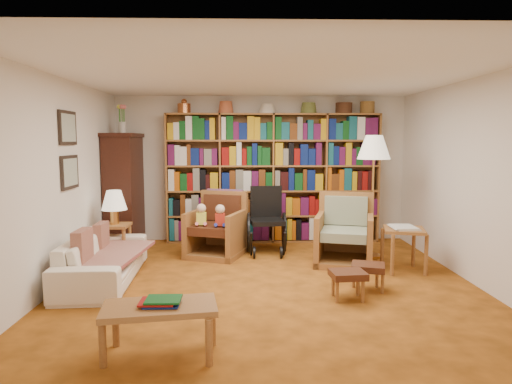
{
  "coord_description": "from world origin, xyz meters",
  "views": [
    {
      "loc": [
        -0.3,
        -5.45,
        1.74
      ],
      "look_at": [
        -0.14,
        0.6,
        1.06
      ],
      "focal_mm": 32.0,
      "sensor_mm": 36.0,
      "label": 1
    }
  ],
  "objects_px": {
    "armchair_sage": "(343,236)",
    "footstool_b": "(368,269)",
    "sofa": "(104,258)",
    "side_table_lamp": "(115,234)",
    "side_table_papers": "(404,235)",
    "coffee_table": "(160,312)",
    "wheelchair": "(266,222)",
    "armchair_leather": "(216,229)",
    "floor_lamp": "(374,152)",
    "footstool_a": "(348,276)"
  },
  "relations": [
    {
      "from": "sofa",
      "to": "side_table_lamp",
      "type": "bearing_deg",
      "value": 3.55
    },
    {
      "from": "armchair_sage",
      "to": "footstool_a",
      "type": "bearing_deg",
      "value": -100.11
    },
    {
      "from": "side_table_lamp",
      "to": "armchair_leather",
      "type": "distance_m",
      "value": 1.48
    },
    {
      "from": "footstool_a",
      "to": "coffee_table",
      "type": "height_order",
      "value": "coffee_table"
    },
    {
      "from": "side_table_papers",
      "to": "footstool_b",
      "type": "distance_m",
      "value": 1.07
    },
    {
      "from": "wheelchair",
      "to": "side_table_papers",
      "type": "xyz_separation_m",
      "value": [
        1.78,
        -1.11,
        0.02
      ]
    },
    {
      "from": "armchair_sage",
      "to": "side_table_papers",
      "type": "height_order",
      "value": "armchair_sage"
    },
    {
      "from": "armchair_leather",
      "to": "armchair_sage",
      "type": "relative_size",
      "value": 1.01
    },
    {
      "from": "wheelchair",
      "to": "coffee_table",
      "type": "relative_size",
      "value": 1.07
    },
    {
      "from": "sofa",
      "to": "armchair_sage",
      "type": "distance_m",
      "value": 3.27
    },
    {
      "from": "sofa",
      "to": "side_table_lamp",
      "type": "height_order",
      "value": "sofa"
    },
    {
      "from": "sofa",
      "to": "side_table_lamp",
      "type": "xyz_separation_m",
      "value": [
        -0.1,
        0.89,
        0.13
      ]
    },
    {
      "from": "floor_lamp",
      "to": "footstool_b",
      "type": "xyz_separation_m",
      "value": [
        -0.47,
        -1.56,
        -1.31
      ]
    },
    {
      "from": "wheelchair",
      "to": "floor_lamp",
      "type": "distance_m",
      "value": 1.94
    },
    {
      "from": "armchair_sage",
      "to": "footstool_b",
      "type": "xyz_separation_m",
      "value": [
        0.02,
        -1.27,
        -0.12
      ]
    },
    {
      "from": "armchair_leather",
      "to": "coffee_table",
      "type": "distance_m",
      "value": 3.35
    },
    {
      "from": "armchair_sage",
      "to": "coffee_table",
      "type": "bearing_deg",
      "value": -126.53
    },
    {
      "from": "sofa",
      "to": "coffee_table",
      "type": "bearing_deg",
      "value": -155.12
    },
    {
      "from": "coffee_table",
      "to": "wheelchair",
      "type": "bearing_deg",
      "value": 73.41
    },
    {
      "from": "armchair_leather",
      "to": "coffee_table",
      "type": "height_order",
      "value": "armchair_leather"
    },
    {
      "from": "armchair_leather",
      "to": "floor_lamp",
      "type": "bearing_deg",
      "value": -5.21
    },
    {
      "from": "footstool_a",
      "to": "floor_lamp",
      "type": "bearing_deg",
      "value": 67.18
    },
    {
      "from": "wheelchair",
      "to": "footstool_b",
      "type": "height_order",
      "value": "wheelchair"
    },
    {
      "from": "armchair_sage",
      "to": "side_table_papers",
      "type": "bearing_deg",
      "value": -33.92
    },
    {
      "from": "wheelchair",
      "to": "floor_lamp",
      "type": "relative_size",
      "value": 0.56
    },
    {
      "from": "sofa",
      "to": "floor_lamp",
      "type": "bearing_deg",
      "value": -76.37
    },
    {
      "from": "sofa",
      "to": "footstool_b",
      "type": "relative_size",
      "value": 4.32
    },
    {
      "from": "armchair_sage",
      "to": "side_table_papers",
      "type": "relative_size",
      "value": 1.63
    },
    {
      "from": "armchair_leather",
      "to": "armchair_sage",
      "type": "bearing_deg",
      "value": -15.17
    },
    {
      "from": "sofa",
      "to": "floor_lamp",
      "type": "relative_size",
      "value": 1.06
    },
    {
      "from": "floor_lamp",
      "to": "side_table_papers",
      "type": "bearing_deg",
      "value": -74.12
    },
    {
      "from": "armchair_leather",
      "to": "side_table_papers",
      "type": "bearing_deg",
      "value": -20.97
    },
    {
      "from": "side_table_lamp",
      "to": "footstool_b",
      "type": "xyz_separation_m",
      "value": [
        3.29,
        -1.36,
        -0.15
      ]
    },
    {
      "from": "armchair_sage",
      "to": "footstool_b",
      "type": "height_order",
      "value": "armchair_sage"
    },
    {
      "from": "footstool_a",
      "to": "armchair_sage",
      "type": "bearing_deg",
      "value": 79.89
    },
    {
      "from": "side_table_papers",
      "to": "footstool_b",
      "type": "bearing_deg",
      "value": -131.25
    },
    {
      "from": "footstool_b",
      "to": "side_table_lamp",
      "type": "bearing_deg",
      "value": 157.52
    },
    {
      "from": "side_table_lamp",
      "to": "armchair_sage",
      "type": "bearing_deg",
      "value": -1.65
    },
    {
      "from": "side_table_lamp",
      "to": "wheelchair",
      "type": "relative_size",
      "value": 0.54
    },
    {
      "from": "floor_lamp",
      "to": "footstool_a",
      "type": "height_order",
      "value": "floor_lamp"
    },
    {
      "from": "wheelchair",
      "to": "floor_lamp",
      "type": "bearing_deg",
      "value": -12.35
    },
    {
      "from": "wheelchair",
      "to": "side_table_papers",
      "type": "distance_m",
      "value": 2.1
    },
    {
      "from": "side_table_lamp",
      "to": "armchair_leather",
      "type": "relative_size",
      "value": 0.54
    },
    {
      "from": "sofa",
      "to": "floor_lamp",
      "type": "xyz_separation_m",
      "value": [
        3.67,
        1.08,
        1.29
      ]
    },
    {
      "from": "armchair_leather",
      "to": "side_table_papers",
      "type": "relative_size",
      "value": 1.64
    },
    {
      "from": "side_table_lamp",
      "to": "floor_lamp",
      "type": "bearing_deg",
      "value": 2.92
    },
    {
      "from": "armchair_leather",
      "to": "footstool_b",
      "type": "distance_m",
      "value": 2.58
    },
    {
      "from": "side_table_lamp",
      "to": "wheelchair",
      "type": "xyz_separation_m",
      "value": [
        2.2,
        0.53,
        0.06
      ]
    },
    {
      "from": "armchair_leather",
      "to": "armchair_sage",
      "type": "xyz_separation_m",
      "value": [
        1.84,
        -0.5,
        -0.02
      ]
    },
    {
      "from": "side_table_papers",
      "to": "footstool_b",
      "type": "height_order",
      "value": "side_table_papers"
    }
  ]
}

